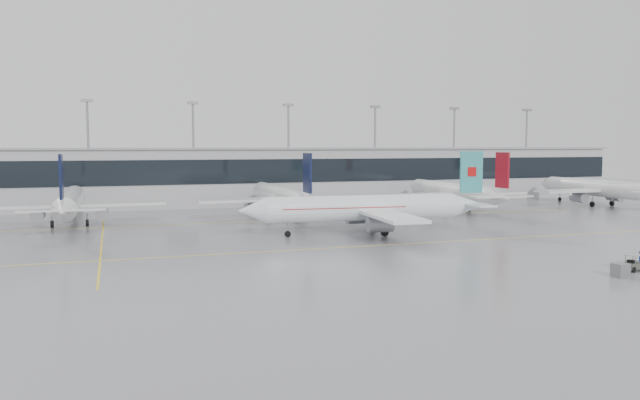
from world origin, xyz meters
name	(u,v)px	position (x,y,z in m)	size (l,w,h in m)	color
ground	(350,247)	(0.00, 0.00, 0.00)	(320.00, 320.00, 0.00)	gray
taxi_line_main	(350,247)	(0.00, 0.00, 0.01)	(120.00, 0.25, 0.01)	yellow
taxi_line_north	(287,220)	(0.00, 30.00, 0.01)	(120.00, 0.25, 0.01)	yellow
taxi_line_cross	(102,241)	(-30.00, 15.00, 0.01)	(0.25, 60.00, 0.01)	yellow
terminal	(248,177)	(0.00, 62.00, 6.00)	(180.00, 15.00, 12.00)	#A7A7AB
terminal_glass	(255,171)	(0.00, 54.45, 7.50)	(180.00, 0.20, 5.00)	black
terminal_roof	(248,149)	(0.00, 62.00, 12.20)	(182.00, 16.00, 0.40)	gray
light_masts	(242,143)	(0.00, 68.00, 13.34)	(156.40, 1.00, 22.60)	gray
air_canada_jet	(371,208)	(6.99, 9.75, 3.82)	(37.79, 30.65, 12.00)	white
parked_jet_b	(70,203)	(-35.00, 33.69, 3.71)	(29.64, 36.96, 11.72)	silver
parked_jet_c	(281,197)	(0.00, 33.69, 3.71)	(29.64, 36.96, 11.72)	silver
parked_jet_d	(454,192)	(35.00, 33.69, 3.71)	(29.64, 36.96, 11.72)	silver
parked_jet_e	(599,189)	(70.00, 33.69, 3.71)	(29.64, 36.96, 11.72)	silver
baggage_tug	(633,265)	(22.14, -23.34, 0.59)	(3.51, 1.95, 1.67)	#3E433B
gse_unit	(620,270)	(18.44, -25.46, 0.69)	(1.37, 1.27, 1.37)	slate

